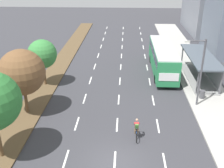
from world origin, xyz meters
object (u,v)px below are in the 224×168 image
Objects in this scene: median_tree_second at (22,72)px; trash_bin at (202,94)px; median_tree_third at (42,54)px; bus at (163,56)px; streetlight at (200,69)px; cyclist at (137,129)px; bus_shelter at (202,65)px.

median_tree_second is 7.02× the size of trash_bin.
median_tree_second reaches higher than median_tree_third.
streetlight is (2.17, -8.78, 1.82)m from bus.
median_tree_third is 0.79× the size of streetlight.
bus is at bearing 75.65° from cyclist.
streetlight is (15.86, -4.07, 0.22)m from median_tree_third.
median_tree_second is 1.16× the size of median_tree_third.
median_tree_third is at bearing 165.63° from streetlight.
bus_shelter is 11.08× the size of trash_bin.
bus_shelter is at bearing 72.10° from streetlight.
median_tree_second is at bearing -141.33° from bus.
trash_bin is at bearing 53.98° from streetlight.
median_tree_second is (-9.97, 3.41, 3.25)m from cyclist.
bus is at bearing 103.87° from streetlight.
streetlight reaches higher than bus.
cyclist is at bearing -134.62° from trash_bin.
trash_bin is (-1.08, -5.11, -1.29)m from bus_shelter.
bus_shelter is 5.38m from trash_bin.
median_tree_second is (-13.63, -10.91, 1.98)m from bus.
bus_shelter reaches higher than cyclist.
median_tree_third is at bearing -172.21° from bus_shelter.
median_tree_second is at bearing -172.33° from streetlight.
cyclist is 9.77m from trash_bin.
median_tree_third is 17.38m from trash_bin.
cyclist is (-7.94, -12.06, -1.08)m from bus_shelter.
median_tree_third reaches higher than cyclist.
bus is 1.74× the size of streetlight.
median_tree_third is 16.38m from streetlight.
streetlight is at bearing -76.13° from bus.
median_tree_second reaches higher than cyclist.
cyclist is 0.31× the size of median_tree_second.
median_tree_third is (-10.03, 9.60, 2.88)m from cyclist.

